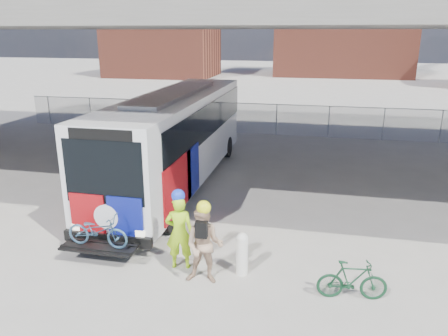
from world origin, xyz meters
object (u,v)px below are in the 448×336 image
(cyclist_hivis, at_px, (179,230))
(bus, at_px, (176,132))
(bike_parked, at_px, (352,280))
(cyclist_tan, at_px, (204,245))
(bollard, at_px, (242,252))

(cyclist_hivis, bearing_deg, bus, -82.43)
(cyclist_hivis, relative_size, bike_parked, 1.35)
(bus, relative_size, cyclist_tan, 6.06)
(cyclist_tan, bearing_deg, bollard, 30.69)
(cyclist_hivis, bearing_deg, bike_parked, 161.75)
(cyclist_hivis, xyz_separation_m, cyclist_tan, (0.81, -0.55, -0.03))
(cyclist_tan, relative_size, bike_parked, 1.34)
(cyclist_tan, xyz_separation_m, bike_parked, (3.46, 0.03, -0.53))
(bollard, distance_m, cyclist_hivis, 1.68)
(bike_parked, bearing_deg, cyclist_hivis, 76.15)
(bus, xyz_separation_m, bollard, (3.78, -6.33, -1.50))
(cyclist_hivis, distance_m, bike_parked, 4.33)
(cyclist_hivis, height_order, bike_parked, cyclist_hivis)
(cyclist_tan, distance_m, bike_parked, 3.50)
(bollard, bearing_deg, bike_parked, -11.35)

